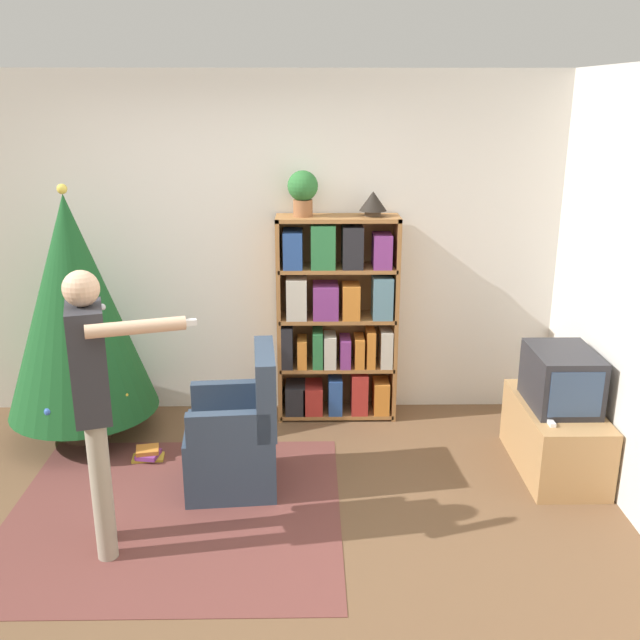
% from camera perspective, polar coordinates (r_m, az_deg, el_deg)
% --- Properties ---
extents(ground_plane, '(14.00, 14.00, 0.00)m').
position_cam_1_polar(ground_plane, '(4.28, -7.77, -17.02)').
color(ground_plane, brown).
extents(wall_back, '(8.00, 0.10, 2.60)m').
position_cam_1_polar(wall_back, '(5.51, -6.10, 5.78)').
color(wall_back, silver).
rests_on(wall_back, ground_plane).
extents(area_rug, '(2.00, 1.83, 0.01)m').
position_cam_1_polar(area_rug, '(4.55, -11.54, -14.88)').
color(area_rug, brown).
rests_on(area_rug, ground_plane).
extents(bookshelf, '(0.91, 0.29, 1.58)m').
position_cam_1_polar(bookshelf, '(5.40, 1.29, -0.04)').
color(bookshelf, '#A8703D').
rests_on(bookshelf, ground_plane).
extents(tv_stand, '(0.48, 0.91, 0.47)m').
position_cam_1_polar(tv_stand, '(5.08, 18.28, -8.87)').
color(tv_stand, tan).
rests_on(tv_stand, ground_plane).
extents(television, '(0.40, 0.54, 0.38)m').
position_cam_1_polar(television, '(4.91, 18.76, -4.45)').
color(television, '#28282D').
rests_on(television, tv_stand).
extents(game_remote, '(0.04, 0.12, 0.02)m').
position_cam_1_polar(game_remote, '(4.70, 17.94, -7.75)').
color(game_remote, white).
rests_on(game_remote, tv_stand).
extents(christmas_tree, '(1.06, 1.06, 1.85)m').
position_cam_1_polar(christmas_tree, '(5.29, -19.03, 1.01)').
color(christmas_tree, '#4C3323').
rests_on(christmas_tree, ground_plane).
extents(armchair, '(0.62, 0.61, 0.92)m').
position_cam_1_polar(armchair, '(4.63, -6.65, -9.46)').
color(armchair, '#334256').
rests_on(armchair, ground_plane).
extents(standing_person, '(0.71, 0.45, 1.59)m').
position_cam_1_polar(standing_person, '(3.91, -17.65, -5.51)').
color(standing_person, '#9E937F').
rests_on(standing_person, ground_plane).
extents(potted_plant, '(0.22, 0.22, 0.33)m').
position_cam_1_polar(potted_plant, '(5.20, -1.39, 10.36)').
color(potted_plant, '#935B38').
rests_on(potted_plant, bookshelf).
extents(table_lamp, '(0.20, 0.20, 0.18)m').
position_cam_1_polar(table_lamp, '(5.23, 4.26, 9.39)').
color(table_lamp, '#473828').
rests_on(table_lamp, bookshelf).
extents(book_pile_near_tree, '(0.22, 0.18, 0.08)m').
position_cam_1_polar(book_pile_near_tree, '(5.16, -13.60, -10.39)').
color(book_pile_near_tree, gold).
rests_on(book_pile_near_tree, ground_plane).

